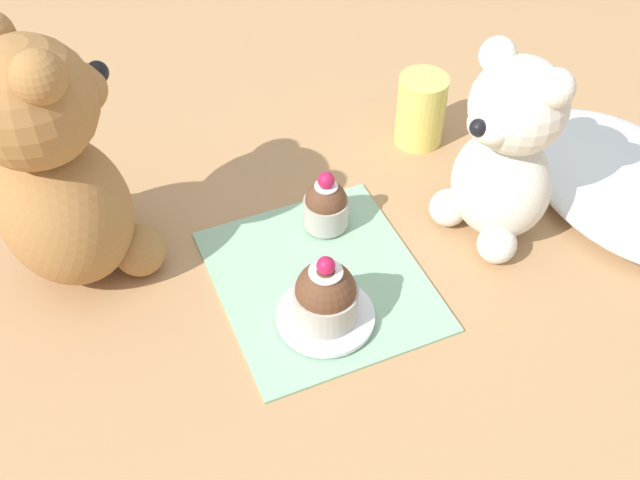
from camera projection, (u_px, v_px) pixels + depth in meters
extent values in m
plane|color=tan|center=(320.00, 281.00, 0.71)|extent=(4.00, 4.00, 0.00)
cube|color=#8EBC99|center=(320.00, 279.00, 0.71)|extent=(0.21, 0.19, 0.01)
ellipsoid|color=white|center=(624.00, 183.00, 0.77)|extent=(0.26, 0.18, 0.04)
ellipsoid|color=silver|center=(500.00, 184.00, 0.72)|extent=(0.12, 0.11, 0.11)
sphere|color=silver|center=(518.00, 105.00, 0.65)|extent=(0.09, 0.09, 0.09)
ellipsoid|color=silver|center=(490.00, 125.00, 0.64)|extent=(0.05, 0.05, 0.03)
sphere|color=black|center=(479.00, 128.00, 0.63)|extent=(0.02, 0.02, 0.02)
sphere|color=silver|center=(498.00, 56.00, 0.64)|extent=(0.03, 0.03, 0.03)
sphere|color=silver|center=(555.00, 88.00, 0.61)|extent=(0.03, 0.03, 0.03)
sphere|color=silver|center=(448.00, 208.00, 0.75)|extent=(0.04, 0.04, 0.04)
sphere|color=silver|center=(497.00, 244.00, 0.72)|extent=(0.04, 0.04, 0.04)
ellipsoid|color=#A3703D|center=(66.00, 211.00, 0.67)|extent=(0.16, 0.15, 0.15)
sphere|color=#A3703D|center=(29.00, 103.00, 0.58)|extent=(0.11, 0.11, 0.11)
ellipsoid|color=#A3703D|center=(78.00, 88.00, 0.61)|extent=(0.06, 0.06, 0.04)
sphere|color=black|center=(97.00, 72.00, 0.61)|extent=(0.02, 0.02, 0.02)
sphere|color=#A3703D|center=(38.00, 77.00, 0.53)|extent=(0.04, 0.04, 0.04)
sphere|color=#A3703D|center=(140.00, 250.00, 0.70)|extent=(0.05, 0.05, 0.05)
sphere|color=#A3703D|center=(91.00, 205.00, 0.74)|extent=(0.05, 0.05, 0.05)
cylinder|color=#B2ADA3|center=(326.00, 212.00, 0.74)|extent=(0.04, 0.04, 0.03)
sphere|color=brown|center=(326.00, 201.00, 0.73)|extent=(0.04, 0.04, 0.04)
cylinder|color=white|center=(326.00, 186.00, 0.72)|extent=(0.02, 0.02, 0.00)
sphere|color=#B71947|center=(326.00, 180.00, 0.71)|extent=(0.02, 0.02, 0.02)
cylinder|color=silver|center=(325.00, 316.00, 0.67)|extent=(0.09, 0.09, 0.01)
cylinder|color=#B2ADA3|center=(326.00, 303.00, 0.65)|extent=(0.06, 0.06, 0.03)
sphere|color=brown|center=(326.00, 291.00, 0.64)|extent=(0.05, 0.05, 0.05)
cylinder|color=white|center=(326.00, 272.00, 0.63)|extent=(0.03, 0.03, 0.00)
sphere|color=#B71947|center=(326.00, 266.00, 0.62)|extent=(0.02, 0.02, 0.02)
cylinder|color=#EADB66|center=(421.00, 110.00, 0.83)|extent=(0.05, 0.05, 0.08)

